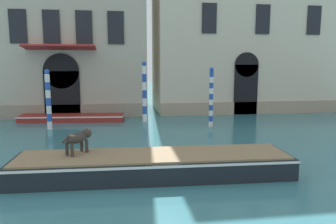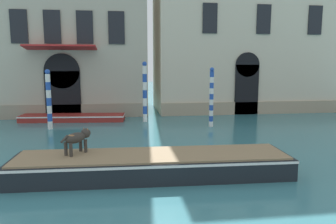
{
  "view_description": "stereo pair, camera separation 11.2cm",
  "coord_description": "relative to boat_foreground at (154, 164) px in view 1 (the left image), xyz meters",
  "views": [
    {
      "loc": [
        2.62,
        -3.4,
        3.72
      ],
      "look_at": [
        4.95,
        12.97,
        1.2
      ],
      "focal_mm": 35.0,
      "sensor_mm": 36.0,
      "label": 1
    },
    {
      "loc": [
        2.73,
        -3.42,
        3.72
      ],
      "look_at": [
        4.95,
        12.97,
        1.2
      ],
      "focal_mm": 35.0,
      "sensor_mm": 36.0,
      "label": 2
    }
  ],
  "objects": [
    {
      "name": "boat_moored_near_palazzo",
      "position": [
        -4.15,
        10.92,
        -0.18
      ],
      "size": [
        6.64,
        1.97,
        0.41
      ],
      "rotation": [
        0.0,
        0.0,
        -0.08
      ],
      "color": "maroon",
      "rests_on": "ground_plane"
    },
    {
      "name": "palazzo_left",
      "position": [
        -4.35,
        15.06,
        7.57
      ],
      "size": [
        10.2,
        7.4,
        15.98
      ],
      "color": "#B2A893",
      "rests_on": "ground_plane"
    },
    {
      "name": "boat_foreground",
      "position": [
        0.0,
        0.0,
        0.0
      ],
      "size": [
        9.09,
        2.33,
        0.75
      ],
      "rotation": [
        0.0,
        0.0,
        -0.03
      ],
      "color": "black",
      "rests_on": "ground_plane"
    },
    {
      "name": "palazzo_right",
      "position": [
        8.89,
        15.07,
        6.69
      ],
      "size": [
        14.45,
        6.13,
        14.19
      ],
      "color": "beige",
      "rests_on": "ground_plane"
    },
    {
      "name": "dog_on_deck",
      "position": [
        -2.43,
        0.43,
        0.87
      ],
      "size": [
        0.87,
        0.97,
        0.8
      ],
      "rotation": [
        0.0,
        0.0,
        0.86
      ],
      "color": "#332D28",
      "rests_on": "boat_foreground"
    },
    {
      "name": "mooring_pole_2",
      "position": [
        -5.04,
        8.47,
        1.3
      ],
      "size": [
        0.28,
        0.28,
        3.34
      ],
      "color": "white",
      "rests_on": "ground_plane"
    },
    {
      "name": "mooring_pole_3",
      "position": [
        0.41,
        10.01,
        1.51
      ],
      "size": [
        0.28,
        0.28,
        3.77
      ],
      "color": "white",
      "rests_on": "ground_plane"
    },
    {
      "name": "mooring_pole_0",
      "position": [
        4.11,
        7.88,
        1.34
      ],
      "size": [
        0.25,
        0.25,
        3.43
      ],
      "color": "white",
      "rests_on": "ground_plane"
    }
  ]
}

